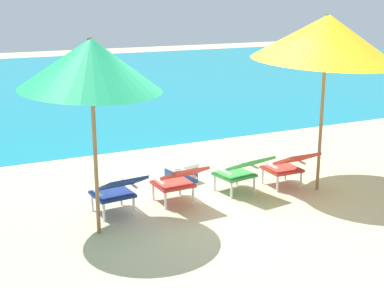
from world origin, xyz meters
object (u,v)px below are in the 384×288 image
Objects in this scene: lounge_chair_near_right at (242,170)px; beach_umbrella_right at (327,38)px; cooler_box at (181,173)px; lounge_chair_far_left at (117,189)px; lounge_chair_near_left at (178,179)px; beach_umbrella_left at (91,64)px; lounge_chair_far_right at (289,164)px.

beach_umbrella_right reaches higher than lounge_chair_near_right.
lounge_chair_near_right reaches higher than cooler_box.
cooler_box is at bearing 122.55° from lounge_chair_near_right.
lounge_chair_near_right is (1.95, -0.01, 0.00)m from lounge_chair_far_left.
lounge_chair_near_left is at bearing 0.84° from lounge_chair_far_left.
beach_umbrella_left reaches higher than lounge_chair_near_left.
lounge_chair_far_right is at bearing 5.17° from beach_umbrella_left.
lounge_chair_far_left is at bearing 45.05° from beach_umbrella_left.
cooler_box is at bearing 62.53° from lounge_chair_near_left.
lounge_chair_near_right is at bearing -0.15° from lounge_chair_far_left.
lounge_chair_far_left is 1.03× the size of lounge_chair_near_left.
beach_umbrella_right is (0.40, -0.22, 1.92)m from lounge_chair_far_right.
lounge_chair_near_right is at bearing 172.92° from lounge_chair_far_right.
beach_umbrella_right reaches higher than lounge_chair_near_left.
lounge_chair_far_right is 1.98m from beach_umbrella_right.
lounge_chair_near_right is 1.79× the size of cooler_box.
lounge_chair_far_left is 1.66m from cooler_box.
lounge_chair_near_right is 0.31× the size of beach_umbrella_right.
beach_umbrella_right is (3.52, 0.06, 0.18)m from beach_umbrella_left.
beach_umbrella_left is at bearing -162.90° from lounge_chair_near_left.
lounge_chair_near_right is 0.38× the size of beach_umbrella_left.
lounge_chair_near_right is 0.79m from lounge_chair_far_right.
lounge_chair_near_left is (0.91, 0.01, 0.00)m from lounge_chair_far_left.
beach_umbrella_left is at bearing -143.76° from cooler_box.
beach_umbrella_right is at bearing -15.03° from lounge_chair_near_right.
lounge_chair_near_right is at bearing -1.01° from lounge_chair_near_left.
lounge_chair_far_right is 3.58m from beach_umbrella_left.
lounge_chair_near_right is (1.04, -0.02, 0.00)m from lounge_chair_near_left.
lounge_chair_far_right is at bearing -3.63° from lounge_chair_near_left.
lounge_chair_near_left is 0.36× the size of beach_umbrella_left.
lounge_chair_far_left is 2.74m from lounge_chair_far_right.
cooler_box is at bearing 36.24° from beach_umbrella_left.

